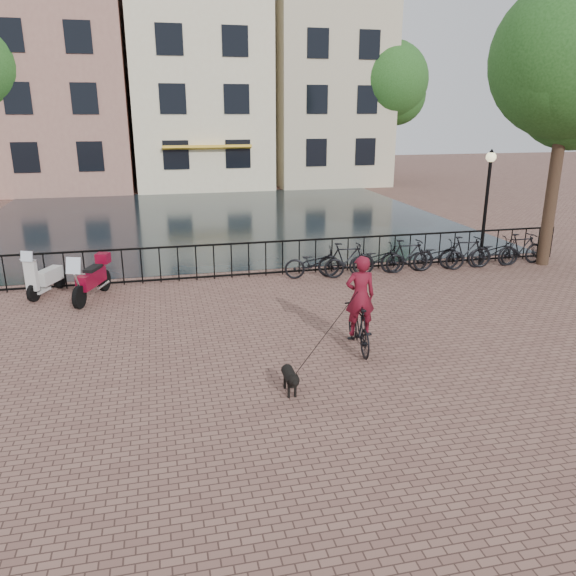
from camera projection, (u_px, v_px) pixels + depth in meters
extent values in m
plane|color=brown|center=(331.00, 416.00, 8.86)|extent=(100.00, 100.00, 0.00)
plane|color=black|center=(215.00, 219.00, 24.92)|extent=(20.00, 20.00, 0.00)
cube|color=black|center=(248.00, 243.00, 15.99)|extent=(20.00, 0.05, 0.05)
cube|color=black|center=(249.00, 274.00, 16.26)|extent=(20.00, 0.05, 0.05)
cube|color=#976458|center=(62.00, 86.00, 33.27)|extent=(7.50, 9.00, 12.00)
cube|color=beige|center=(198.00, 95.00, 35.15)|extent=(8.00, 9.00, 11.00)
cube|color=gold|center=(207.00, 147.00, 31.67)|extent=(5.00, 0.60, 0.15)
cube|color=beige|center=(321.00, 84.00, 36.65)|extent=(7.00, 9.00, 12.50)
cylinder|color=black|center=(555.00, 174.00, 16.77)|extent=(0.36, 0.36, 5.60)
sphere|color=#1E4A18|center=(571.00, 59.00, 15.80)|extent=(4.48, 4.48, 4.48)
cylinder|color=black|center=(386.00, 137.00, 35.61)|extent=(0.36, 0.36, 5.95)
sphere|color=#1E4A18|center=(389.00, 80.00, 34.58)|extent=(4.76, 4.76, 4.76)
cylinder|color=black|center=(485.00, 214.00, 16.98)|extent=(0.10, 0.10, 3.20)
sphere|color=beige|center=(491.00, 157.00, 16.47)|extent=(0.30, 0.30, 0.30)
imported|color=black|center=(359.00, 326.00, 11.21)|extent=(0.62, 1.70, 1.00)
imported|color=maroon|center=(360.00, 288.00, 10.97)|extent=(0.76, 0.53, 1.95)
imported|color=black|center=(315.00, 263.00, 15.98)|extent=(1.79, 0.88, 0.90)
imported|color=black|center=(346.00, 260.00, 16.17)|extent=(1.70, 0.64, 1.00)
imported|color=black|center=(377.00, 259.00, 16.39)|extent=(1.72, 0.62, 0.90)
imported|color=black|center=(407.00, 256.00, 16.58)|extent=(1.68, 0.51, 1.00)
imported|color=black|center=(437.00, 256.00, 16.80)|extent=(1.78, 0.82, 0.90)
imported|color=black|center=(465.00, 252.00, 16.99)|extent=(1.70, 0.60, 1.00)
imported|color=black|center=(493.00, 252.00, 17.21)|extent=(1.72, 0.61, 0.90)
imported|color=black|center=(521.00, 249.00, 17.40)|extent=(1.70, 0.62, 1.00)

